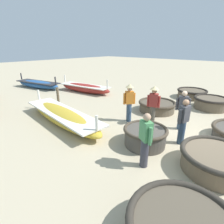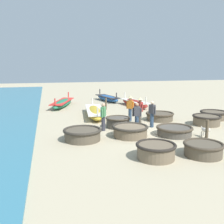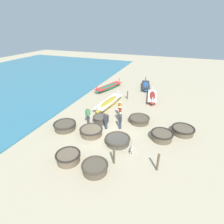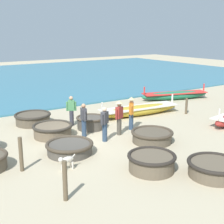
{
  "view_description": "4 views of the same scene",
  "coord_description": "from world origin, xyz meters",
  "px_view_note": "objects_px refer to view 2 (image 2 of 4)",
  "views": [
    {
      "loc": [
        -5.78,
        -1.38,
        3.13
      ],
      "look_at": [
        -1.56,
        2.3,
        1.02
      ],
      "focal_mm": 28.0,
      "sensor_mm": 36.0,
      "label": 1
    },
    {
      "loc": [
        -5.15,
        -13.45,
        3.73
      ],
      "look_at": [
        -1.26,
        2.2,
        0.75
      ],
      "focal_mm": 42.0,
      "sensor_mm": 36.0,
      "label": 2
    },
    {
      "loc": [
        4.75,
        -11.39,
        8.05
      ],
      "look_at": [
        -0.43,
        2.09,
        0.74
      ],
      "focal_mm": 28.0,
      "sensor_mm": 36.0,
      "label": 3
    },
    {
      "loc": [
        11.97,
        -6.37,
        4.76
      ],
      "look_at": [
        -0.48,
        2.02,
        0.89
      ],
      "focal_mm": 50.0,
      "sensor_mm": 36.0,
      "label": 4
    }
  ],
  "objects_px": {
    "coracle_upturned": "(207,120)",
    "fisherman_crouching": "(137,116)",
    "coracle_far_right": "(82,134)",
    "fisherman_by_coracle": "(130,106)",
    "dog": "(206,131)",
    "coracle_weathered": "(203,149)",
    "fisherman_hauling": "(103,116)",
    "fisherman_standing_right": "(140,109)",
    "coracle_front_left": "(214,115)",
    "fisherman_standing_left": "(152,113)",
    "long_boat_blue_hull": "(108,98)",
    "coracle_beside_post": "(130,131)",
    "mooring_post_shoreline": "(106,104)",
    "long_boat_red_hull": "(135,103)",
    "long_boat_white_hull": "(63,103)",
    "mooring_post_mid_beach": "(207,133)",
    "coracle_front_right": "(160,116)",
    "long_boat_ochre_hull": "(95,112)",
    "coracle_nearest": "(156,150)",
    "coracle_tilted": "(174,130)",
    "coracle_center": "(118,122)"
  },
  "relations": [
    {
      "from": "fisherman_standing_left",
      "to": "long_boat_blue_hull",
      "type": "bearing_deg",
      "value": 90.36
    },
    {
      "from": "coracle_nearest",
      "to": "long_boat_ochre_hull",
      "type": "height_order",
      "value": "long_boat_ochre_hull"
    },
    {
      "from": "coracle_upturned",
      "to": "coracle_weathered",
      "type": "xyz_separation_m",
      "value": [
        -3.37,
        -4.86,
        -0.03
      ]
    },
    {
      "from": "fisherman_standing_right",
      "to": "mooring_post_mid_beach",
      "type": "bearing_deg",
      "value": -75.35
    },
    {
      "from": "long_boat_blue_hull",
      "to": "dog",
      "type": "bearing_deg",
      "value": -82.47
    },
    {
      "from": "coracle_upturned",
      "to": "long_boat_red_hull",
      "type": "xyz_separation_m",
      "value": [
        -2.02,
        7.8,
        -0.02
      ]
    },
    {
      "from": "coracle_far_right",
      "to": "dog",
      "type": "bearing_deg",
      "value": -9.67
    },
    {
      "from": "coracle_nearest",
      "to": "coracle_front_left",
      "type": "bearing_deg",
      "value": 41.66
    },
    {
      "from": "coracle_nearest",
      "to": "long_boat_white_hull",
      "type": "relative_size",
      "value": 0.31
    },
    {
      "from": "coracle_center",
      "to": "fisherman_by_coracle",
      "type": "bearing_deg",
      "value": 51.38
    },
    {
      "from": "long_boat_white_hull",
      "to": "fisherman_crouching",
      "type": "distance_m",
      "value": 10.16
    },
    {
      "from": "fisherman_standing_left",
      "to": "fisherman_hauling",
      "type": "bearing_deg",
      "value": -177.41
    },
    {
      "from": "long_boat_ochre_hull",
      "to": "fisherman_hauling",
      "type": "xyz_separation_m",
      "value": [
        -0.28,
        -4.28,
        0.54
      ]
    },
    {
      "from": "coracle_upturned",
      "to": "fisherman_crouching",
      "type": "bearing_deg",
      "value": -178.09
    },
    {
      "from": "fisherman_standing_right",
      "to": "dog",
      "type": "bearing_deg",
      "value": -60.39
    },
    {
      "from": "coracle_tilted",
      "to": "mooring_post_mid_beach",
      "type": "relative_size",
      "value": 1.54
    },
    {
      "from": "coracle_nearest",
      "to": "long_boat_blue_hull",
      "type": "relative_size",
      "value": 0.37
    },
    {
      "from": "coracle_tilted",
      "to": "coracle_beside_post",
      "type": "xyz_separation_m",
      "value": [
        -2.36,
        0.3,
        0.06
      ]
    },
    {
      "from": "coracle_front_right",
      "to": "long_boat_ochre_hull",
      "type": "relative_size",
      "value": 0.35
    },
    {
      "from": "fisherman_crouching",
      "to": "mooring_post_mid_beach",
      "type": "height_order",
      "value": "fisherman_crouching"
    },
    {
      "from": "fisherman_standing_left",
      "to": "mooring_post_mid_beach",
      "type": "height_order",
      "value": "fisherman_standing_left"
    },
    {
      "from": "fisherman_crouching",
      "to": "fisherman_by_coracle",
      "type": "height_order",
      "value": "fisherman_by_coracle"
    },
    {
      "from": "coracle_beside_post",
      "to": "long_boat_blue_hull",
      "type": "height_order",
      "value": "long_boat_blue_hull"
    },
    {
      "from": "long_boat_white_hull",
      "to": "fisherman_hauling",
      "type": "distance_m",
      "value": 9.36
    },
    {
      "from": "coracle_far_right",
      "to": "fisherman_by_coracle",
      "type": "xyz_separation_m",
      "value": [
        3.67,
        3.74,
        0.64
      ]
    },
    {
      "from": "coracle_weathered",
      "to": "long_boat_white_hull",
      "type": "xyz_separation_m",
      "value": [
        -4.83,
        14.19,
        -0.0
      ]
    },
    {
      "from": "mooring_post_shoreline",
      "to": "coracle_beside_post",
      "type": "bearing_deg",
      "value": -93.98
    },
    {
      "from": "coracle_weathered",
      "to": "long_boat_blue_hull",
      "type": "height_order",
      "value": "long_boat_blue_hull"
    },
    {
      "from": "coracle_front_right",
      "to": "mooring_post_shoreline",
      "type": "xyz_separation_m",
      "value": [
        -2.58,
        4.93,
        0.19
      ]
    },
    {
      "from": "coracle_upturned",
      "to": "coracle_beside_post",
      "type": "xyz_separation_m",
      "value": [
        -5.39,
        -1.39,
        -0.01
      ]
    },
    {
      "from": "long_boat_red_hull",
      "to": "long_boat_white_hull",
      "type": "relative_size",
      "value": 0.83
    },
    {
      "from": "coracle_tilted",
      "to": "long_boat_ochre_hull",
      "type": "relative_size",
      "value": 0.36
    },
    {
      "from": "coracle_nearest",
      "to": "fisherman_standing_left",
      "type": "xyz_separation_m",
      "value": [
        1.88,
        4.97,
        0.5
      ]
    },
    {
      "from": "fisherman_hauling",
      "to": "coracle_front_left",
      "type": "bearing_deg",
      "value": 9.28
    },
    {
      "from": "coracle_nearest",
      "to": "mooring_post_shoreline",
      "type": "relative_size",
      "value": 1.69
    },
    {
      "from": "long_boat_white_hull",
      "to": "fisherman_hauling",
      "type": "xyz_separation_m",
      "value": [
        1.72,
        -9.18,
        0.53
      ]
    },
    {
      "from": "fisherman_standing_right",
      "to": "dog",
      "type": "height_order",
      "value": "fisherman_standing_right"
    },
    {
      "from": "long_boat_white_hull",
      "to": "long_boat_ochre_hull",
      "type": "relative_size",
      "value": 0.98
    },
    {
      "from": "fisherman_hauling",
      "to": "fisherman_standing_right",
      "type": "xyz_separation_m",
      "value": [
        2.6,
        1.19,
        0.12
      ]
    },
    {
      "from": "coracle_front_right",
      "to": "long_boat_ochre_hull",
      "type": "distance_m",
      "value": 4.67
    },
    {
      "from": "dog",
      "to": "coracle_front_left",
      "type": "bearing_deg",
      "value": 50.8
    },
    {
      "from": "coracle_nearest",
      "to": "coracle_front_left",
      "type": "xyz_separation_m",
      "value": [
        6.9,
        6.14,
        -0.04
      ]
    },
    {
      "from": "long_boat_blue_hull",
      "to": "fisherman_standing_left",
      "type": "xyz_separation_m",
      "value": [
        0.07,
        -11.39,
        0.53
      ]
    },
    {
      "from": "coracle_front_right",
      "to": "mooring_post_shoreline",
      "type": "height_order",
      "value": "mooring_post_shoreline"
    },
    {
      "from": "fisherman_standing_left",
      "to": "dog",
      "type": "height_order",
      "value": "fisherman_standing_left"
    },
    {
      "from": "coracle_front_left",
      "to": "fisherman_standing_left",
      "type": "height_order",
      "value": "fisherman_standing_left"
    },
    {
      "from": "coracle_beside_post",
      "to": "coracle_weathered",
      "type": "bearing_deg",
      "value": -59.79
    },
    {
      "from": "coracle_weathered",
      "to": "fisherman_standing_right",
      "type": "relative_size",
      "value": 0.98
    },
    {
      "from": "coracle_front_left",
      "to": "long_boat_ochre_hull",
      "type": "distance_m",
      "value": 8.28
    },
    {
      "from": "long_boat_blue_hull",
      "to": "dog",
      "type": "xyz_separation_m",
      "value": [
        1.87,
        -14.16,
        0.06
      ]
    }
  ]
}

